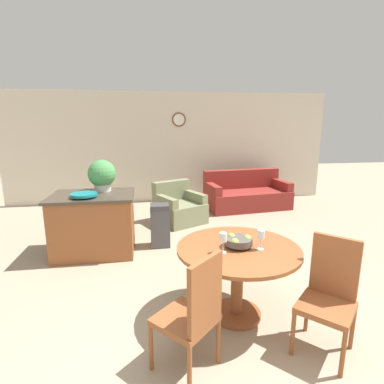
{
  "coord_description": "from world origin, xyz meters",
  "views": [
    {
      "loc": [
        -0.62,
        -1.93,
        1.91
      ],
      "look_at": [
        0.03,
        2.31,
        0.95
      ],
      "focal_mm": 28.0,
      "sensor_mm": 36.0,
      "label": 1
    }
  ],
  "objects_px": {
    "potted_plant": "(102,175)",
    "dining_chair_near_left": "(194,311)",
    "teal_bowl": "(84,195)",
    "trash_bin": "(160,225)",
    "armchair": "(179,208)",
    "fruit_bowl": "(238,241)",
    "wine_glass_right": "(261,235)",
    "wine_glass_left": "(223,238)",
    "dining_table": "(238,263)",
    "couch": "(246,195)",
    "dining_chair_near_right": "(329,292)",
    "kitchen_island": "(94,224)"
  },
  "relations": [
    {
      "from": "potted_plant",
      "to": "dining_chair_near_left",
      "type": "bearing_deg",
      "value": -69.64
    },
    {
      "from": "teal_bowl",
      "to": "trash_bin",
      "type": "relative_size",
      "value": 0.53
    },
    {
      "from": "dining_chair_near_left",
      "to": "armchair",
      "type": "distance_m",
      "value": 3.78
    },
    {
      "from": "fruit_bowl",
      "to": "potted_plant",
      "type": "distance_m",
      "value": 2.59
    },
    {
      "from": "dining_chair_near_left",
      "to": "armchair",
      "type": "relative_size",
      "value": 0.9
    },
    {
      "from": "fruit_bowl",
      "to": "wine_glass_right",
      "type": "height_order",
      "value": "wine_glass_right"
    },
    {
      "from": "dining_chair_near_left",
      "to": "wine_glass_left",
      "type": "xyz_separation_m",
      "value": [
        0.36,
        0.54,
        0.36
      ]
    },
    {
      "from": "dining_table",
      "to": "couch",
      "type": "relative_size",
      "value": 0.61
    },
    {
      "from": "wine_glass_right",
      "to": "teal_bowl",
      "type": "xyz_separation_m",
      "value": [
        -1.94,
        1.73,
        0.06
      ]
    },
    {
      "from": "dining_chair_near_right",
      "to": "couch",
      "type": "bearing_deg",
      "value": -54.05
    },
    {
      "from": "fruit_bowl",
      "to": "wine_glass_right",
      "type": "bearing_deg",
      "value": -24.49
    },
    {
      "from": "wine_glass_right",
      "to": "potted_plant",
      "type": "height_order",
      "value": "potted_plant"
    },
    {
      "from": "fruit_bowl",
      "to": "teal_bowl",
      "type": "bearing_deg",
      "value": 136.66
    },
    {
      "from": "dining_chair_near_left",
      "to": "wine_glass_right",
      "type": "bearing_deg",
      "value": -7.0
    },
    {
      "from": "kitchen_island",
      "to": "armchair",
      "type": "xyz_separation_m",
      "value": [
        1.42,
        1.29,
        -0.18
      ]
    },
    {
      "from": "dining_chair_near_right",
      "to": "trash_bin",
      "type": "xyz_separation_m",
      "value": [
        -1.32,
        2.49,
        -0.19
      ]
    },
    {
      "from": "wine_glass_left",
      "to": "armchair",
      "type": "height_order",
      "value": "wine_glass_left"
    },
    {
      "from": "dining_table",
      "to": "dining_chair_near_right",
      "type": "bearing_deg",
      "value": -40.35
    },
    {
      "from": "teal_bowl",
      "to": "couch",
      "type": "relative_size",
      "value": 0.18
    },
    {
      "from": "potted_plant",
      "to": "armchair",
      "type": "relative_size",
      "value": 0.44
    },
    {
      "from": "dining_chair_near_left",
      "to": "fruit_bowl",
      "type": "relative_size",
      "value": 3.69
    },
    {
      "from": "dining_chair_near_left",
      "to": "teal_bowl",
      "type": "relative_size",
      "value": 2.7
    },
    {
      "from": "dining_table",
      "to": "kitchen_island",
      "type": "xyz_separation_m",
      "value": [
        -1.67,
        1.84,
        -0.12
      ]
    },
    {
      "from": "dining_chair_near_left",
      "to": "wine_glass_left",
      "type": "distance_m",
      "value": 0.74
    },
    {
      "from": "dining_chair_near_right",
      "to": "wine_glass_right",
      "type": "distance_m",
      "value": 0.73
    },
    {
      "from": "trash_bin",
      "to": "couch",
      "type": "distance_m",
      "value": 2.9
    },
    {
      "from": "fruit_bowl",
      "to": "teal_bowl",
      "type": "height_order",
      "value": "teal_bowl"
    },
    {
      "from": "kitchen_island",
      "to": "dining_chair_near_left",
      "type": "bearing_deg",
      "value": -65.58
    },
    {
      "from": "dining_chair_near_left",
      "to": "couch",
      "type": "xyz_separation_m",
      "value": [
        1.98,
        4.57,
        -0.23
      ]
    },
    {
      "from": "dining_table",
      "to": "potted_plant",
      "type": "xyz_separation_m",
      "value": [
        -1.54,
        2.05,
        0.59
      ]
    },
    {
      "from": "dining_chair_near_left",
      "to": "fruit_bowl",
      "type": "xyz_separation_m",
      "value": [
        0.54,
        0.64,
        0.28
      ]
    },
    {
      "from": "potted_plant",
      "to": "dining_table",
      "type": "bearing_deg",
      "value": -53.08
    },
    {
      "from": "wine_glass_left",
      "to": "armchair",
      "type": "xyz_separation_m",
      "value": [
        -0.07,
        3.22,
        -0.61
      ]
    },
    {
      "from": "wine_glass_left",
      "to": "trash_bin",
      "type": "relative_size",
      "value": 0.28
    },
    {
      "from": "wine_glass_left",
      "to": "wine_glass_right",
      "type": "xyz_separation_m",
      "value": [
        0.37,
        0.02,
        0.0
      ]
    },
    {
      "from": "dining_chair_near_right",
      "to": "potted_plant",
      "type": "xyz_separation_m",
      "value": [
        -2.18,
        2.59,
        0.64
      ]
    },
    {
      "from": "dining_table",
      "to": "trash_bin",
      "type": "bearing_deg",
      "value": 109.25
    },
    {
      "from": "kitchen_island",
      "to": "wine_glass_left",
      "type": "bearing_deg",
      "value": -52.57
    },
    {
      "from": "dining_chair_near_right",
      "to": "kitchen_island",
      "type": "distance_m",
      "value": 3.31
    },
    {
      "from": "kitchen_island",
      "to": "teal_bowl",
      "type": "relative_size",
      "value": 3.28
    },
    {
      "from": "dining_chair_near_right",
      "to": "armchair",
      "type": "xyz_separation_m",
      "value": [
        -0.89,
        3.66,
        -0.25
      ]
    },
    {
      "from": "kitchen_island",
      "to": "potted_plant",
      "type": "xyz_separation_m",
      "value": [
        0.13,
        0.22,
        0.71
      ]
    },
    {
      "from": "trash_bin",
      "to": "couch",
      "type": "bearing_deg",
      "value": 43.28
    },
    {
      "from": "kitchen_island",
      "to": "armchair",
      "type": "relative_size",
      "value": 1.09
    },
    {
      "from": "dining_table",
      "to": "armchair",
      "type": "relative_size",
      "value": 1.09
    },
    {
      "from": "fruit_bowl",
      "to": "potted_plant",
      "type": "height_order",
      "value": "potted_plant"
    },
    {
      "from": "kitchen_island",
      "to": "trash_bin",
      "type": "xyz_separation_m",
      "value": [
        0.99,
        0.11,
        -0.12
      ]
    },
    {
      "from": "wine_glass_left",
      "to": "teal_bowl",
      "type": "bearing_deg",
      "value": 131.78
    },
    {
      "from": "kitchen_island",
      "to": "potted_plant",
      "type": "distance_m",
      "value": 0.75
    },
    {
      "from": "dining_chair_near_right",
      "to": "wine_glass_right",
      "type": "bearing_deg",
      "value": 0.5
    }
  ]
}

